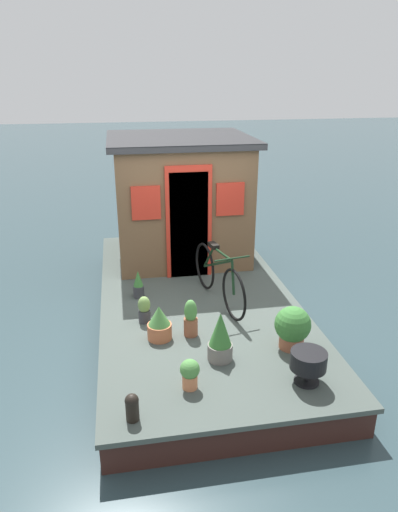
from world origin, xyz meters
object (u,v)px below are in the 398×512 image
potted_plant_geranium (190,373)px  mooring_bollard (132,406)px  potted_plant_lavender (293,327)px  potted_plant_basil (138,285)px  potted_plant_rosemary (220,337)px  bicycle (218,277)px  houseboat_cabin (180,197)px  charcoal_grill (308,361)px  potted_plant_thyme (191,319)px  potted_plant_mint (144,309)px  potted_plant_ivy (159,323)px

potted_plant_geranium → mooring_bollard: bearing=121.9°
potted_plant_lavender → potted_plant_basil: (1.67, 1.73, -0.08)m
potted_plant_rosemary → mooring_bollard: size_ratio=2.09×
bicycle → potted_plant_geranium: bearing=159.4°
houseboat_cabin → potted_plant_lavender: (-3.29, -0.88, -0.78)m
mooring_bollard → charcoal_grill: bearing=-82.0°
potted_plant_geranium → potted_plant_basil: size_ratio=0.81×
potted_plant_thyme → charcoal_grill: 1.58m
potted_plant_mint → mooring_bollard: potted_plant_mint is taller
potted_plant_rosemary → potted_plant_mint: 1.30m
potted_plant_geranium → potted_plant_basil: (2.22, 0.41, 0.01)m
potted_plant_rosemary → potted_plant_mint: (1.02, 0.80, -0.10)m
bicycle → mooring_bollard: (-2.25, 1.32, -0.24)m
potted_plant_mint → potted_plant_basil: bearing=2.8°
houseboat_cabin → potted_plant_geranium: (-3.84, 0.44, -0.87)m
bicycle → potted_plant_rosemary: 1.44m
potted_plant_rosemary → potted_plant_geranium: size_ratio=1.79×
potted_plant_rosemary → bicycle: bearing=-11.2°
potted_plant_rosemary → potted_plant_geranium: potted_plant_rosemary is taller
bicycle → potted_plant_thyme: 1.00m
potted_plant_rosemary → charcoal_grill: size_ratio=1.55×
houseboat_cabin → potted_plant_thyme: size_ratio=4.85×
potted_plant_mint → potted_plant_ivy: (-0.45, -0.16, 0.03)m
houseboat_cabin → potted_plant_geranium: bearing=173.5°
potted_plant_thyme → potted_plant_mint: 0.70m
bicycle → potted_plant_rosemary: bicycle is taller
potted_plant_mint → mooring_bollard: bearing=172.7°
potted_plant_thyme → houseboat_cabin: bearing=-5.4°
houseboat_cabin → potted_plant_basil: 2.02m
potted_plant_lavender → potted_plant_basil: size_ratio=1.27×
potted_plant_geranium → mooring_bollard: potted_plant_geranium is taller
mooring_bollard → potted_plant_rosemary: bearing=-50.9°
potted_plant_lavender → potted_plant_geranium: potted_plant_lavender is taller
potted_plant_geranium → potted_plant_mint: (1.48, 0.37, -0.00)m
potted_plant_thyme → potted_plant_lavender: 1.25m
charcoal_grill → potted_plant_basil: bearing=35.3°
potted_plant_rosemary → mooring_bollard: (-0.84, 1.04, -0.13)m
bicycle → mooring_bollard: 2.62m
mooring_bollard → potted_plant_mint: bearing=-7.3°
potted_plant_lavender → potted_plant_geranium: bearing=112.7°
potted_plant_thyme → potted_plant_rosemary: size_ratio=0.81×
potted_plant_thyme → potted_plant_ivy: potted_plant_thyme is taller
houseboat_cabin → charcoal_grill: houseboat_cabin is taller
charcoal_grill → mooring_bollard: size_ratio=1.35×
houseboat_cabin → charcoal_grill: 4.12m
bicycle → potted_plant_lavender: bicycle is taller
potted_plant_lavender → potted_plant_mint: size_ratio=1.44×
potted_plant_basil → mooring_bollard: size_ratio=1.45×
bicycle → potted_plant_ivy: 1.26m
bicycle → potted_plant_mint: bicycle is taller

